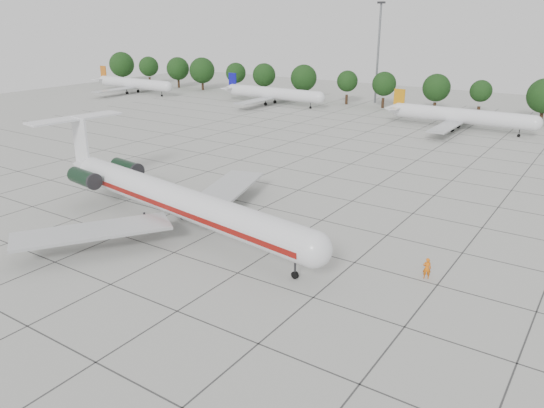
% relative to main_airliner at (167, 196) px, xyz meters
% --- Properties ---
extents(ground, '(260.00, 260.00, 0.00)m').
position_rel_main_airliner_xyz_m(ground, '(13.41, 3.23, -3.56)').
color(ground, '#ADADA5').
rests_on(ground, ground).
extents(apron_joints, '(170.00, 170.00, 0.02)m').
position_rel_main_airliner_xyz_m(apron_joints, '(13.41, 18.23, -3.56)').
color(apron_joints, '#383838').
rests_on(apron_joints, ground).
extents(main_airliner, '(42.84, 33.48, 10.09)m').
position_rel_main_airliner_xyz_m(main_airliner, '(0.00, 0.00, 0.00)').
color(main_airliner, silver).
rests_on(main_airliner, ground).
extents(ground_crew, '(0.86, 0.74, 2.01)m').
position_rel_main_airliner_xyz_m(ground_crew, '(28.14, 3.93, -2.56)').
color(ground_crew, orange).
rests_on(ground_crew, ground).
extents(bg_airliner_a, '(28.24, 27.20, 7.40)m').
position_rel_main_airliner_xyz_m(bg_airliner_a, '(-83.36, 70.93, -0.65)').
color(bg_airliner_a, silver).
rests_on(bg_airliner_a, ground).
extents(bg_airliner_b, '(28.24, 27.20, 7.40)m').
position_rel_main_airliner_xyz_m(bg_airliner_b, '(-37.38, 76.82, -0.65)').
color(bg_airliner_b, silver).
rests_on(bg_airliner_b, ground).
extents(bg_airliner_c, '(28.24, 27.20, 7.40)m').
position_rel_main_airliner_xyz_m(bg_airliner_c, '(12.42, 71.09, -0.65)').
color(bg_airliner_c, silver).
rests_on(bg_airliner_c, ground).
extents(tree_line, '(249.86, 8.44, 10.22)m').
position_rel_main_airliner_xyz_m(tree_line, '(1.73, 88.23, 2.42)').
color(tree_line, '#332114').
rests_on(tree_line, ground).
extents(floodlight_mast, '(1.60, 1.60, 25.45)m').
position_rel_main_airliner_xyz_m(floodlight_mast, '(-16.59, 95.23, 10.72)').
color(floodlight_mast, slate).
rests_on(floodlight_mast, ground).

